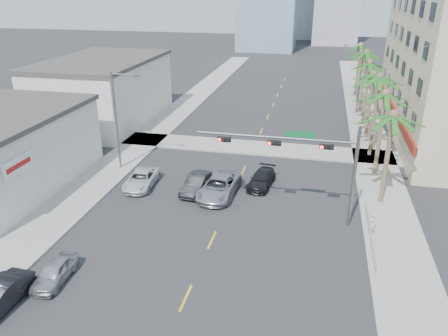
% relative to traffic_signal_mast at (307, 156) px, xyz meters
% --- Properties ---
extents(ground, '(260.00, 260.00, 0.00)m').
position_rel_traffic_signal_mast_xyz_m(ground, '(-5.78, -7.95, -5.06)').
color(ground, '#262628').
rests_on(ground, ground).
extents(sidewalk_right, '(4.00, 120.00, 0.15)m').
position_rel_traffic_signal_mast_xyz_m(sidewalk_right, '(6.22, 12.05, -4.99)').
color(sidewalk_right, gray).
rests_on(sidewalk_right, ground).
extents(sidewalk_left, '(4.00, 120.00, 0.15)m').
position_rel_traffic_signal_mast_xyz_m(sidewalk_left, '(-17.78, 12.05, -4.99)').
color(sidewalk_left, gray).
rests_on(sidewalk_left, ground).
extents(sidewalk_cross, '(80.00, 4.00, 0.15)m').
position_rel_traffic_signal_mast_xyz_m(sidewalk_cross, '(-5.78, 14.05, -4.99)').
color(sidewalk_cross, gray).
rests_on(sidewalk_cross, ground).
extents(building_left_far, '(11.00, 18.00, 7.20)m').
position_rel_traffic_signal_mast_xyz_m(building_left_far, '(-25.28, 20.05, -1.46)').
color(building_left_far, beige).
rests_on(building_left_far, ground).
extents(traffic_signal_mast, '(11.12, 0.54, 7.20)m').
position_rel_traffic_signal_mast_xyz_m(traffic_signal_mast, '(0.00, 0.00, 0.00)').
color(traffic_signal_mast, slate).
rests_on(traffic_signal_mast, ground).
extents(palm_tree_0, '(4.80, 4.80, 7.80)m').
position_rel_traffic_signal_mast_xyz_m(palm_tree_0, '(5.82, 4.05, 2.02)').
color(palm_tree_0, brown).
rests_on(palm_tree_0, ground).
extents(palm_tree_1, '(4.80, 4.80, 8.16)m').
position_rel_traffic_signal_mast_xyz_m(palm_tree_1, '(5.82, 9.25, 2.37)').
color(palm_tree_1, brown).
rests_on(palm_tree_1, ground).
extents(palm_tree_2, '(4.80, 4.80, 8.52)m').
position_rel_traffic_signal_mast_xyz_m(palm_tree_2, '(5.82, 14.45, 2.72)').
color(palm_tree_2, brown).
rests_on(palm_tree_2, ground).
extents(palm_tree_3, '(4.80, 4.80, 7.80)m').
position_rel_traffic_signal_mast_xyz_m(palm_tree_3, '(5.82, 19.65, 2.02)').
color(palm_tree_3, brown).
rests_on(palm_tree_3, ground).
extents(palm_tree_4, '(4.80, 4.80, 8.16)m').
position_rel_traffic_signal_mast_xyz_m(palm_tree_4, '(5.82, 24.85, 2.37)').
color(palm_tree_4, brown).
rests_on(palm_tree_4, ground).
extents(palm_tree_5, '(4.80, 4.80, 8.52)m').
position_rel_traffic_signal_mast_xyz_m(palm_tree_5, '(5.82, 30.05, 2.72)').
color(palm_tree_5, brown).
rests_on(palm_tree_5, ground).
extents(palm_tree_6, '(4.80, 4.80, 7.80)m').
position_rel_traffic_signal_mast_xyz_m(palm_tree_6, '(5.82, 35.25, 2.02)').
color(palm_tree_6, brown).
rests_on(palm_tree_6, ground).
extents(palm_tree_7, '(4.80, 4.80, 8.16)m').
position_rel_traffic_signal_mast_xyz_m(palm_tree_7, '(5.82, 40.45, 2.37)').
color(palm_tree_7, brown).
rests_on(palm_tree_7, ground).
extents(streetlight_left, '(2.55, 0.25, 9.00)m').
position_rel_traffic_signal_mast_xyz_m(streetlight_left, '(-16.78, 6.05, -0.00)').
color(streetlight_left, slate).
rests_on(streetlight_left, ground).
extents(streetlight_right, '(2.55, 0.25, 9.00)m').
position_rel_traffic_signal_mast_xyz_m(streetlight_right, '(5.21, 30.05, -0.00)').
color(streetlight_right, slate).
rests_on(streetlight_right, ground).
extents(guardrail, '(0.08, 8.08, 1.00)m').
position_rel_traffic_signal_mast_xyz_m(guardrail, '(4.52, -1.95, -4.39)').
color(guardrail, silver).
rests_on(guardrail, ground).
extents(car_parked_near, '(1.61, 3.68, 1.23)m').
position_rel_traffic_signal_mast_xyz_m(car_parked_near, '(-13.58, -10.13, -4.44)').
color(car_parked_near, '#B9B9BE').
rests_on(car_parked_near, ground).
extents(car_parked_far, '(2.48, 4.84, 1.31)m').
position_rel_traffic_signal_mast_xyz_m(car_parked_far, '(-13.62, 2.91, -4.41)').
color(car_parked_far, silver).
rests_on(car_parked_far, ground).
extents(car_lane_left, '(1.95, 4.49, 1.44)m').
position_rel_traffic_signal_mast_xyz_m(car_lane_left, '(-8.77, 3.01, -4.34)').
color(car_lane_left, black).
rests_on(car_lane_left, ground).
extents(car_lane_center, '(2.99, 5.81, 1.57)m').
position_rel_traffic_signal_mast_xyz_m(car_lane_center, '(-6.83, 2.67, -4.28)').
color(car_lane_center, '#B2B2B7').
rests_on(car_lane_center, ground).
extents(car_lane_right, '(2.23, 4.45, 1.24)m').
position_rel_traffic_signal_mast_xyz_m(car_lane_right, '(-3.73, 5.21, -4.44)').
color(car_lane_right, black).
rests_on(car_lane_right, ground).
extents(pedestrian, '(0.70, 0.70, 1.64)m').
position_rel_traffic_signal_mast_xyz_m(pedestrian, '(4.65, -1.20, -4.09)').
color(pedestrian, silver).
rests_on(pedestrian, sidewalk_right).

